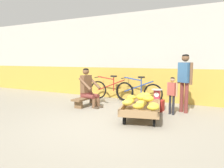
{
  "coord_description": "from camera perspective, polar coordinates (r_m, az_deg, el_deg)",
  "views": [
    {
      "loc": [
        2.16,
        -3.64,
        1.37
      ],
      "look_at": [
        -0.37,
        1.25,
        0.75
      ],
      "focal_mm": 33.57,
      "sensor_mm": 36.0,
      "label": 1
    }
  ],
  "objects": [
    {
      "name": "banana_pile",
      "position": [
        4.85,
        8.01,
        -4.39
      ],
      "size": [
        1.1,
        1.38,
        0.27
      ],
      "color": "yellow",
      "rests_on": "banana_cart"
    },
    {
      "name": "customer_adult",
      "position": [
        5.77,
        19.21,
        1.91
      ],
      "size": [
        0.41,
        0.35,
        1.53
      ],
      "color": "brown",
      "rests_on": "ground"
    },
    {
      "name": "banana_cart",
      "position": [
        4.99,
        8.01,
        -6.73
      ],
      "size": [
        1.17,
        1.6,
        0.36
      ],
      "color": "#99754C",
      "rests_on": "ground"
    },
    {
      "name": "vendor_seated",
      "position": [
        6.29,
        -6.5,
        -0.95
      ],
      "size": [
        0.72,
        0.56,
        1.14
      ],
      "color": "brown",
      "rests_on": "ground"
    },
    {
      "name": "ground_plane",
      "position": [
        4.44,
        -3.22,
        -11.54
      ],
      "size": [
        80.0,
        80.0,
        0.0
      ],
      "primitive_type": "plane",
      "color": "gray"
    },
    {
      "name": "low_bench",
      "position": [
        6.4,
        -7.02,
        -4.15
      ],
      "size": [
        0.32,
        1.11,
        0.27
      ],
      "color": "brown",
      "rests_on": "ground"
    },
    {
      "name": "bicycle_near_left",
      "position": [
        7.32,
        -0.29,
        -1.56
      ],
      "size": [
        1.66,
        0.48,
        0.86
      ],
      "color": "black",
      "rests_on": "ground"
    },
    {
      "name": "shopping_bag",
      "position": [
        5.59,
        10.31,
        -6.59
      ],
      "size": [
        0.18,
        0.12,
        0.24
      ],
      "primitive_type": "cube",
      "color": "silver",
      "rests_on": "ground"
    },
    {
      "name": "weighing_scale",
      "position": [
        5.83,
        12.17,
        -2.77
      ],
      "size": [
        0.3,
        0.3,
        0.29
      ],
      "color": "#28282D",
      "rests_on": "plastic_crate"
    },
    {
      "name": "plastic_crate",
      "position": [
        5.88,
        12.1,
        -5.69
      ],
      "size": [
        0.36,
        0.28,
        0.3
      ],
      "color": "red",
      "rests_on": "ground"
    },
    {
      "name": "back_wall",
      "position": [
        7.28,
        10.21,
        7.36
      ],
      "size": [
        16.0,
        0.3,
        3.0
      ],
      "color": "gold",
      "rests_on": "ground"
    },
    {
      "name": "bicycle_far_left",
      "position": [
        6.95,
        7.15,
        -2.05
      ],
      "size": [
        1.66,
        0.48,
        0.86
      ],
      "color": "black",
      "rests_on": "ground"
    },
    {
      "name": "customer_child",
      "position": [
        5.49,
        16.05,
        -1.99
      ],
      "size": [
        0.28,
        0.19,
        0.95
      ],
      "color": "#232328",
      "rests_on": "ground"
    }
  ]
}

